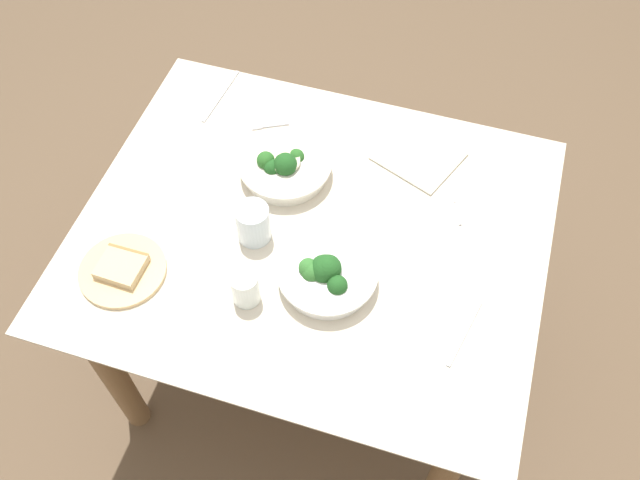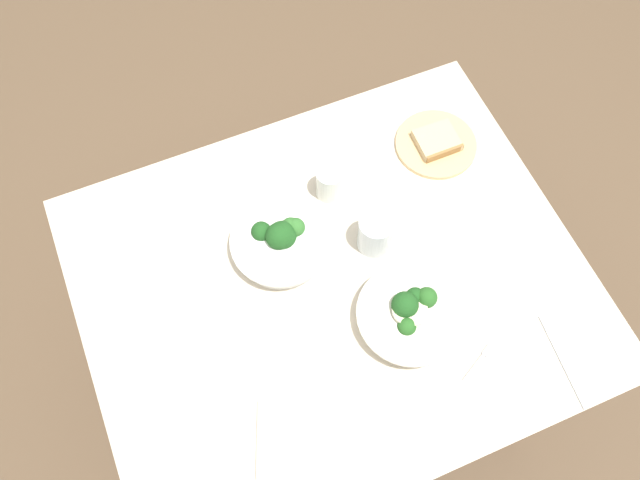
% 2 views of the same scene
% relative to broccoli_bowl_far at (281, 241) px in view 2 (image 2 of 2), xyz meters
% --- Properties ---
extents(ground_plane, '(6.00, 6.00, 0.00)m').
position_rel_broccoli_bowl_far_xyz_m(ground_plane, '(0.08, -0.13, -0.76)').
color(ground_plane, brown).
extents(dining_table, '(1.14, 0.95, 0.73)m').
position_rel_broccoli_bowl_far_xyz_m(dining_table, '(0.08, -0.13, -0.16)').
color(dining_table, beige).
rests_on(dining_table, ground_plane).
extents(broccoli_bowl_far, '(0.24, 0.24, 0.09)m').
position_rel_broccoli_bowl_far_xyz_m(broccoli_bowl_far, '(0.00, 0.00, 0.00)').
color(broccoli_bowl_far, white).
rests_on(broccoli_bowl_far, dining_table).
extents(broccoli_bowl_near, '(0.24, 0.24, 0.09)m').
position_rel_broccoli_bowl_far_xyz_m(broccoli_bowl_near, '(0.20, -0.28, -0.00)').
color(broccoli_bowl_near, silver).
rests_on(broccoli_bowl_near, dining_table).
extents(bread_side_plate, '(0.21, 0.21, 0.03)m').
position_rel_broccoli_bowl_far_xyz_m(bread_side_plate, '(0.47, 0.12, -0.02)').
color(bread_side_plate, '#D6B27A').
rests_on(bread_side_plate, dining_table).
extents(water_glass_center, '(0.08, 0.08, 0.10)m').
position_rel_broccoli_bowl_far_xyz_m(water_glass_center, '(0.21, -0.07, 0.02)').
color(water_glass_center, silver).
rests_on(water_glass_center, dining_table).
extents(water_glass_side, '(0.06, 0.06, 0.09)m').
position_rel_broccoli_bowl_far_xyz_m(water_glass_side, '(0.16, 0.10, 0.01)').
color(water_glass_side, silver).
rests_on(water_glass_side, dining_table).
extents(fork_by_far_bowl, '(0.10, 0.06, 0.00)m').
position_rel_broccoli_bowl_far_xyz_m(fork_by_far_bowl, '(0.30, -0.43, -0.03)').
color(fork_by_far_bowl, '#B7B7BC').
rests_on(fork_by_far_bowl, dining_table).
extents(fork_by_near_bowl, '(0.04, 0.10, 0.00)m').
position_rel_broccoli_bowl_far_xyz_m(fork_by_near_bowl, '(-0.25, -0.31, -0.03)').
color(fork_by_near_bowl, '#B7B7BC').
rests_on(fork_by_near_bowl, dining_table).
extents(table_knife_left, '(0.03, 0.22, 0.00)m').
position_rel_broccoli_bowl_far_xyz_m(table_knife_left, '(0.47, -0.50, -0.03)').
color(table_knife_left, '#B7B7BC').
rests_on(table_knife_left, dining_table).
extents(table_knife_right, '(0.05, 0.18, 0.00)m').
position_rel_broccoli_bowl_far_xyz_m(table_knife_right, '(-0.34, 0.04, -0.03)').
color(table_knife_right, '#B7B7BC').
rests_on(table_knife_right, dining_table).
extents(napkin_folded_upper, '(0.25, 0.24, 0.01)m').
position_rel_broccoli_bowl_far_xyz_m(napkin_folded_upper, '(-0.12, -0.44, -0.03)').
color(napkin_folded_upper, '#B1A997').
rests_on(napkin_folded_upper, dining_table).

